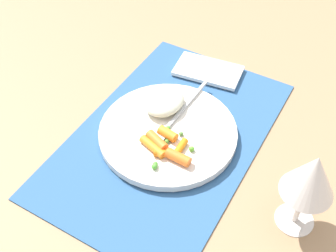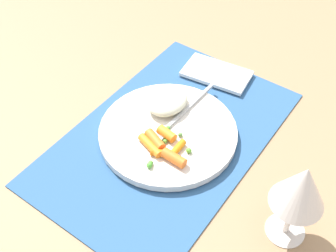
% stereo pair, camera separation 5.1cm
% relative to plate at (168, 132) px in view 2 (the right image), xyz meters
% --- Properties ---
extents(ground_plane, '(2.40, 2.40, 0.00)m').
position_rel_plate_xyz_m(ground_plane, '(0.00, 0.00, -0.01)').
color(ground_plane, '#997551').
extents(placemat, '(0.49, 0.31, 0.01)m').
position_rel_plate_xyz_m(placemat, '(0.00, 0.00, -0.01)').
color(placemat, '#2D5684').
rests_on(placemat, ground_plane).
extents(plate, '(0.25, 0.25, 0.01)m').
position_rel_plate_xyz_m(plate, '(0.00, 0.00, 0.00)').
color(plate, silver).
rests_on(plate, placemat).
extents(rice_mound, '(0.08, 0.07, 0.03)m').
position_rel_plate_xyz_m(rice_mound, '(-0.05, -0.04, 0.02)').
color(rice_mound, beige).
rests_on(rice_mound, plate).
extents(carrot_portion, '(0.06, 0.10, 0.02)m').
position_rel_plate_xyz_m(carrot_portion, '(0.04, 0.02, 0.01)').
color(carrot_portion, orange).
rests_on(carrot_portion, plate).
extents(pea_scatter, '(0.10, 0.07, 0.01)m').
position_rel_plate_xyz_m(pea_scatter, '(0.04, 0.03, 0.01)').
color(pea_scatter, '#58AF45').
rests_on(pea_scatter, plate).
extents(fork, '(0.20, 0.02, 0.01)m').
position_rel_plate_xyz_m(fork, '(-0.03, 0.00, 0.01)').
color(fork, '#B7B7B7').
rests_on(fork, plate).
extents(wine_glass, '(0.08, 0.08, 0.15)m').
position_rel_plate_xyz_m(wine_glass, '(0.05, 0.26, 0.10)').
color(wine_glass, silver).
rests_on(wine_glass, ground_plane).
extents(napkin, '(0.09, 0.15, 0.01)m').
position_rel_plate_xyz_m(napkin, '(-0.20, -0.02, -0.00)').
color(napkin, white).
rests_on(napkin, placemat).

